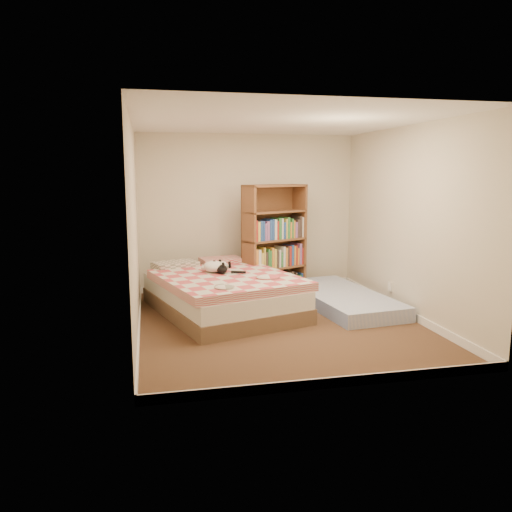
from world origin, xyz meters
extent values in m
cube|color=#49311F|center=(0.00, 0.00, 0.00)|extent=(3.50, 4.00, 0.01)
cube|color=white|center=(0.00, 0.00, 2.50)|extent=(3.50, 4.00, 0.01)
cube|color=beige|center=(0.00, 2.00, 1.25)|extent=(3.50, 0.01, 2.50)
cube|color=beige|center=(0.00, -2.00, 1.25)|extent=(3.50, 0.01, 2.50)
cube|color=beige|center=(-1.75, 0.00, 1.25)|extent=(0.01, 4.00, 2.50)
cube|color=beige|center=(1.75, 0.00, 1.25)|extent=(0.01, 4.00, 2.50)
cube|color=white|center=(0.00, 1.99, 0.05)|extent=(3.50, 0.02, 0.10)
cube|color=white|center=(0.00, -1.99, 0.05)|extent=(3.50, 0.02, 0.10)
cube|color=white|center=(-1.74, 0.00, 0.05)|extent=(0.02, 4.00, 0.10)
cube|color=white|center=(1.74, 0.00, 0.05)|extent=(0.02, 4.00, 0.10)
cube|color=white|center=(1.74, 0.40, 0.30)|extent=(0.03, 0.09, 0.13)
cube|color=brown|center=(-0.63, 0.65, 0.10)|extent=(2.14, 2.60, 0.20)
cube|color=silver|center=(-0.63, 0.65, 0.31)|extent=(2.10, 2.54, 0.22)
cube|color=#BB454B|center=(-0.63, 0.65, 0.48)|extent=(2.10, 2.23, 0.11)
cube|color=gray|center=(-1.00, 1.49, 0.52)|extent=(0.70, 0.55, 0.17)
cube|color=#BB454B|center=(-0.26, 1.49, 0.52)|extent=(0.70, 0.55, 0.17)
cube|color=brown|center=(-0.18, 1.48, 0.86)|extent=(0.18, 0.33, 1.72)
cube|color=brown|center=(0.81, 1.48, 0.86)|extent=(0.18, 0.33, 1.72)
cube|color=brown|center=(0.32, 1.65, 0.86)|extent=(0.95, 0.43, 1.72)
cube|color=brown|center=(0.32, 1.48, 0.02)|extent=(1.08, 0.73, 0.03)
cube|color=brown|center=(0.32, 1.48, 0.87)|extent=(1.08, 0.73, 0.03)
cube|color=brown|center=(0.32, 1.48, 1.70)|extent=(1.08, 0.73, 0.03)
cube|color=#8099D5|center=(1.09, 0.64, 0.10)|extent=(1.21, 2.26, 0.20)
ellipsoid|color=black|center=(-0.63, 0.72, 0.60)|extent=(0.33, 0.40, 0.12)
sphere|color=black|center=(-0.63, 0.92, 0.61)|extent=(0.16, 0.16, 0.11)
cone|color=black|center=(-0.67, 0.95, 0.66)|extent=(0.05, 0.05, 0.04)
cone|color=black|center=(-0.60, 0.95, 0.66)|extent=(0.05, 0.05, 0.04)
cylinder|color=black|center=(-0.54, 0.48, 0.57)|extent=(0.14, 0.19, 0.04)
ellipsoid|color=silver|center=(-0.73, 0.79, 0.62)|extent=(0.38, 0.40, 0.16)
sphere|color=silver|center=(-0.64, 0.69, 0.63)|extent=(0.16, 0.16, 0.12)
sphere|color=silver|center=(-0.59, 0.65, 0.62)|extent=(0.07, 0.07, 0.06)
sphere|color=silver|center=(-0.86, 0.85, 0.60)|extent=(0.09, 0.09, 0.07)
camera|label=1|loc=(-1.59, -5.93, 1.89)|focal=35.00mm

